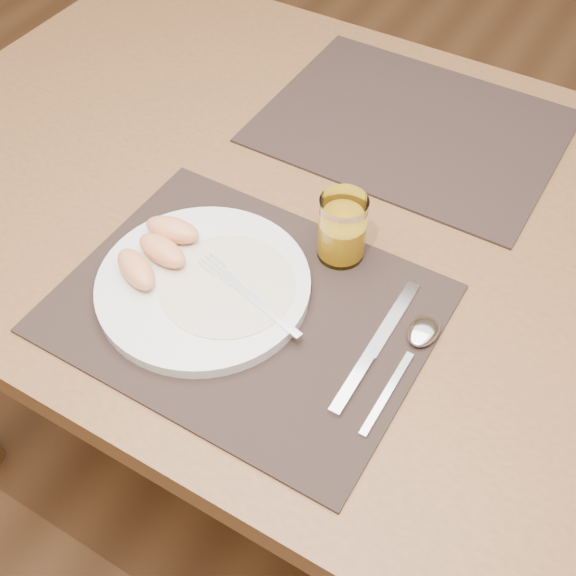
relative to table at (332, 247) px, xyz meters
The scene contains 11 objects.
ground 0.67m from the table, ahead, with size 5.00×5.00×0.00m, color brown.
table is the anchor object (origin of this frame).
placemat_near 0.24m from the table, 92.42° to the right, with size 0.45×0.35×0.00m, color #2E211C.
placemat_far 0.24m from the table, 85.29° to the left, with size 0.45×0.35×0.00m, color #2E211C.
plate 0.25m from the table, 107.46° to the right, with size 0.27×0.27×0.02m, color white.
plate_dressing 0.24m from the table, 100.64° to the right, with size 0.17×0.17×0.00m.
fork 0.24m from the table, 95.72° to the right, with size 0.17×0.06×0.00m.
knife 0.28m from the table, 53.10° to the right, with size 0.02×0.22×0.01m.
spoon 0.27m from the table, 39.00° to the right, with size 0.04×0.19×0.01m.
juice_glass 0.16m from the table, 57.92° to the right, with size 0.06×0.06×0.09m.
grapefruit_wedges 0.29m from the table, 122.99° to the right, with size 0.09×0.13×0.03m.
Camera 1 is at (0.32, -0.68, 1.45)m, focal length 45.00 mm.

